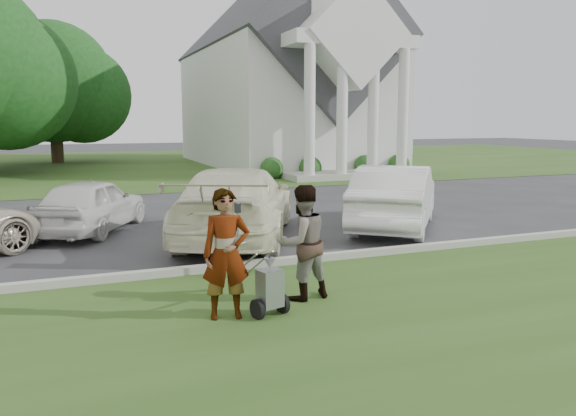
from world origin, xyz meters
TOP-DOWN VIEW (x-y plane):
  - ground at (0.00, 0.00)m, footprint 120.00×120.00m
  - grass_strip at (0.00, -3.00)m, footprint 80.00×7.00m
  - church_lawn at (0.00, 27.00)m, footprint 80.00×30.00m
  - curb at (0.00, 0.55)m, footprint 80.00×0.18m
  - church at (9.00, 23.11)m, footprint 9.19×19.00m
  - tree_back at (-4.01, 29.99)m, footprint 9.61×7.60m
  - striping_cart at (-0.93, -1.99)m, footprint 0.65×1.05m
  - person_left at (-1.50, -1.85)m, footprint 0.72×0.53m
  - person_right at (-0.20, -1.45)m, footprint 0.96×0.80m
  - parking_meter_near at (-0.77, 0.07)m, footprint 0.10×0.09m
  - car_b at (-2.96, 5.32)m, footprint 3.20×4.22m
  - car_c at (0.11, 3.19)m, footprint 4.52×6.22m
  - car_d at (4.24, 2.99)m, footprint 4.38×4.87m

SIDE VIEW (x-z plane):
  - ground at x=0.00m, z-range 0.00..0.00m
  - grass_strip at x=0.00m, z-range 0.00..0.01m
  - church_lawn at x=0.00m, z-range 0.00..0.01m
  - curb at x=0.00m, z-range 0.00..0.15m
  - striping_cart at x=-0.93m, z-range -0.06..0.85m
  - car_b at x=-2.96m, z-range 0.00..1.34m
  - car_d at x=4.24m, z-range 0.00..1.61m
  - car_c at x=0.11m, z-range 0.00..1.67m
  - parking_meter_near at x=-0.77m, z-range 0.17..1.51m
  - person_right at x=-0.20m, z-range 0.00..1.76m
  - person_left at x=-1.50m, z-range 0.00..1.81m
  - tree_back at x=-4.01m, z-range 0.28..9.17m
  - church at x=9.00m, z-range -6.11..17.99m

